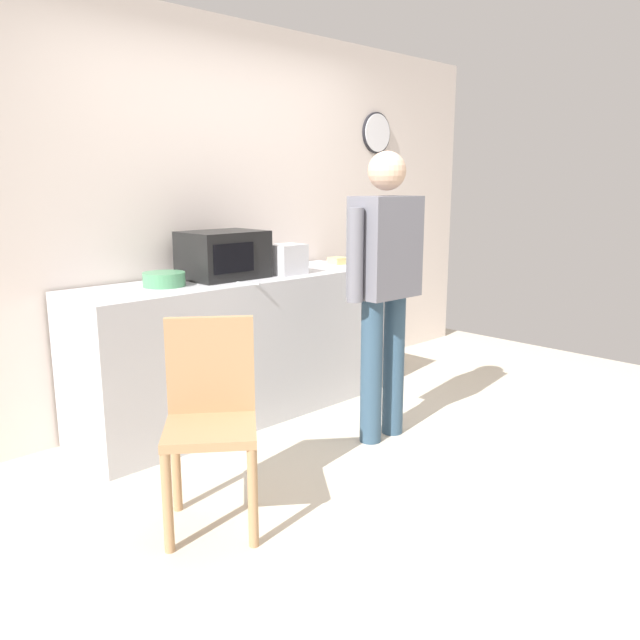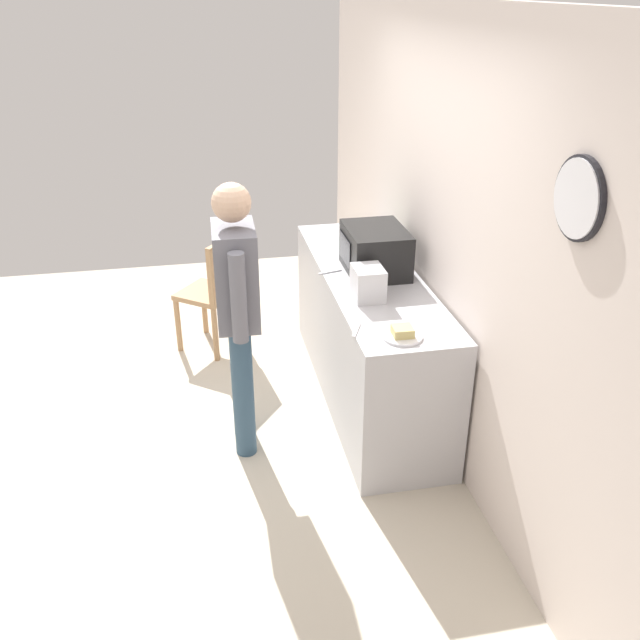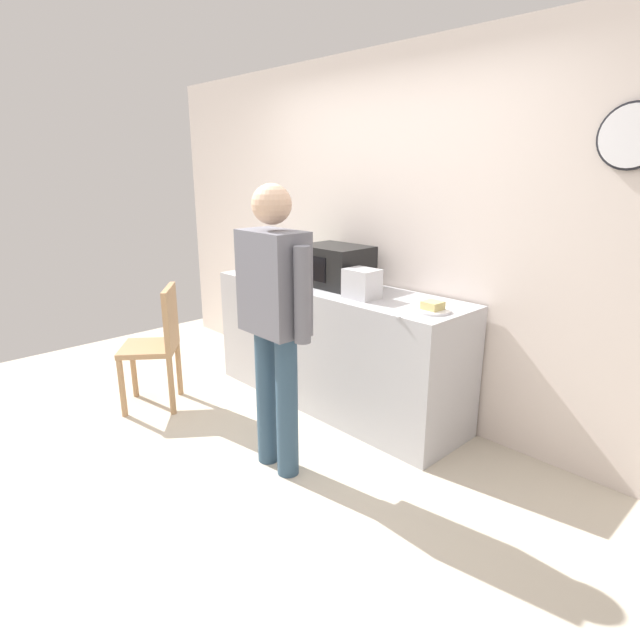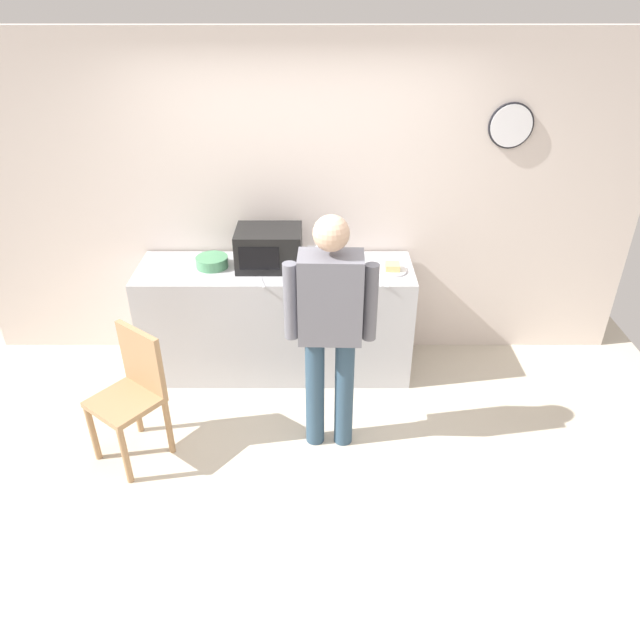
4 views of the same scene
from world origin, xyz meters
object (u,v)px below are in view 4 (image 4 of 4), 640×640
(salad_bowl, at_px, (214,262))
(toaster, at_px, (324,263))
(fork_utensil, at_px, (380,285))
(spoon_utensil, at_px, (264,282))
(sandwich_plate, at_px, (394,269))
(person_standing, at_px, (332,321))
(microwave, at_px, (271,248))
(wooden_chair, at_px, (135,389))

(salad_bowl, relative_size, toaster, 1.13)
(toaster, height_order, fork_utensil, toaster)
(spoon_utensil, bearing_deg, toaster, 17.66)
(sandwich_plate, height_order, person_standing, person_standing)
(fork_utensil, distance_m, person_standing, 0.73)
(fork_utensil, bearing_deg, microwave, 158.24)
(microwave, height_order, spoon_utensil, microwave)
(microwave, height_order, fork_utensil, microwave)
(microwave, bearing_deg, wooden_chair, -129.16)
(spoon_utensil, relative_size, person_standing, 0.10)
(toaster, bearing_deg, salad_bowl, 170.88)
(spoon_utensil, xyz_separation_m, wooden_chair, (-0.81, -0.75, -0.41))
(sandwich_plate, xyz_separation_m, wooden_chair, (-1.80, -0.94, -0.43))
(toaster, xyz_separation_m, wooden_chair, (-1.26, -0.89, -0.51))
(toaster, height_order, person_standing, person_standing)
(toaster, distance_m, fork_utensil, 0.45)
(microwave, distance_m, fork_utensil, 0.89)
(toaster, bearing_deg, sandwich_plate, 5.80)
(spoon_utensil, bearing_deg, person_standing, -53.00)
(salad_bowl, bearing_deg, person_standing, -46.03)
(fork_utensil, relative_size, person_standing, 0.10)
(person_standing, bearing_deg, wooden_chair, -176.06)
(sandwich_plate, bearing_deg, wooden_chair, -152.28)
(person_standing, bearing_deg, microwave, 115.62)
(person_standing, bearing_deg, spoon_utensil, 127.00)
(microwave, relative_size, person_standing, 0.29)
(spoon_utensil, bearing_deg, microwave, 82.76)
(salad_bowl, bearing_deg, toaster, -9.12)
(sandwich_plate, xyz_separation_m, spoon_utensil, (-0.98, -0.20, -0.02))
(microwave, xyz_separation_m, wooden_chair, (-0.85, -1.04, -0.56))
(salad_bowl, height_order, person_standing, person_standing)
(person_standing, distance_m, wooden_chair, 1.40)
(microwave, relative_size, sandwich_plate, 2.26)
(salad_bowl, bearing_deg, fork_utensil, -13.73)
(sandwich_plate, height_order, fork_utensil, sandwich_plate)
(toaster, bearing_deg, spoon_utensil, -162.34)
(salad_bowl, distance_m, toaster, 0.87)
(spoon_utensil, xyz_separation_m, person_standing, (0.50, -0.66, 0.07))
(salad_bowl, distance_m, wooden_chair, 1.19)
(sandwich_plate, relative_size, toaster, 1.01)
(salad_bowl, distance_m, spoon_utensil, 0.50)
(sandwich_plate, bearing_deg, salad_bowl, 176.61)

